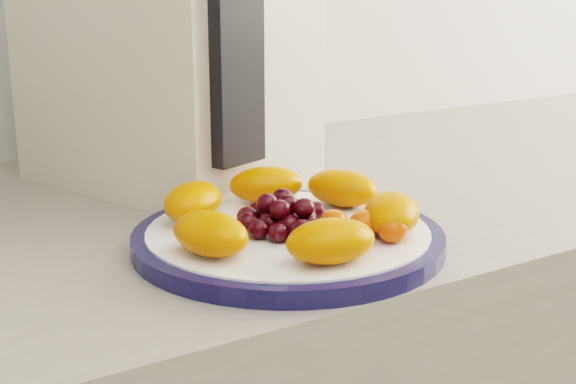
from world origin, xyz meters
TOP-DOWN VIEW (x-y plane):
  - plate_rim at (0.10, 1.03)m, footprint 0.27×0.27m
  - plate_face at (0.10, 1.03)m, footprint 0.24×0.24m
  - appliance_body at (0.11, 1.31)m, footprint 0.29×0.34m
  - appliance_panel at (0.11, 1.15)m, footprint 0.06×0.04m
  - fruit_plate at (0.10, 1.03)m, footprint 0.23×0.23m

SIDE VIEW (x-z plane):
  - plate_rim at x=0.10m, z-range 0.90..0.91m
  - plate_face at x=0.10m, z-range 0.90..0.92m
  - fruit_plate at x=0.10m, z-range 0.92..0.95m
  - appliance_body at x=0.11m, z-range 0.90..1.26m
  - appliance_panel at x=0.11m, z-range 0.95..1.22m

